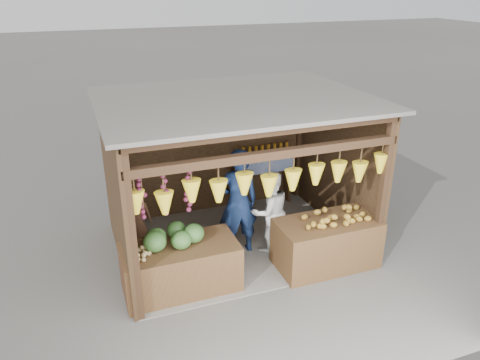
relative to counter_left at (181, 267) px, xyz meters
name	(u,v)px	position (x,y,z in m)	size (l,w,h in m)	color
ground	(235,243)	(1.23, 0.96, -0.38)	(80.00, 80.00, 0.00)	#514F49
stall_structure	(234,158)	(1.19, 0.91, 1.29)	(4.30, 3.30, 2.66)	slate
back_shelf	(262,166)	(2.28, 2.24, 0.50)	(1.25, 0.32, 1.32)	#382314
counter_left	(181,267)	(0.00, 0.00, 0.00)	(1.73, 0.85, 0.75)	#462817
counter_right	(326,243)	(2.40, -0.19, 0.03)	(1.65, 0.85, 0.81)	#4D3219
stool	(139,249)	(-0.46, 1.14, -0.23)	(0.30, 0.30, 0.28)	black
man_standing	(238,202)	(1.18, 0.69, 0.57)	(0.69, 0.46, 1.90)	#132349
woman_standing	(270,212)	(1.72, 0.58, 0.36)	(0.71, 0.56, 1.47)	white
vendor_seated	(136,215)	(-0.46, 1.14, 0.42)	(0.50, 0.32, 1.02)	#523220
melon_pile	(171,235)	(-0.10, 0.08, 0.54)	(1.00, 0.50, 0.32)	#184913
tanfruit_pile	(140,253)	(-0.58, -0.09, 0.44)	(0.34, 0.40, 0.13)	olive
mango_pile	(332,214)	(2.47, -0.17, 0.55)	(1.40, 0.64, 0.22)	#C3571A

